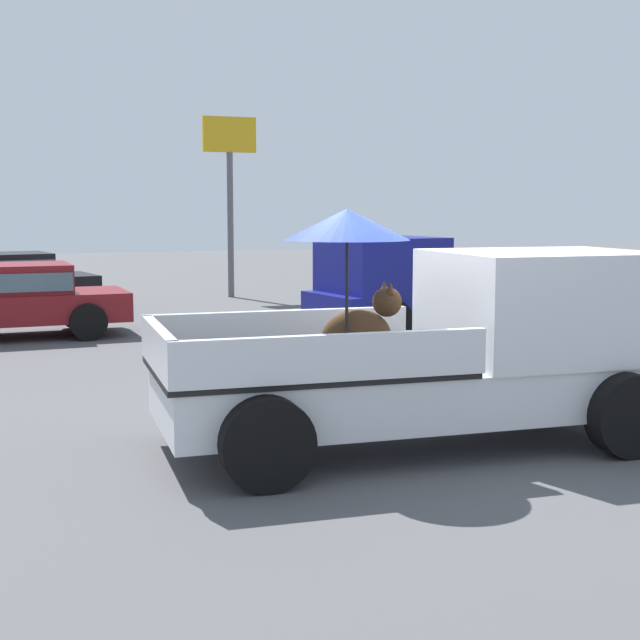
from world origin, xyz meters
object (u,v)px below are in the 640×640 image
object	(u,v)px
pickup_truck_far	(426,286)
motel_sign	(230,170)
pickup_truck_main	(459,347)
parked_sedan_near	(6,297)

from	to	relation	value
pickup_truck_far	motel_sign	size ratio (longest dim) A/B	1.07
pickup_truck_main	pickup_truck_far	world-z (taller)	pickup_truck_main
pickup_truck_far	parked_sedan_near	xyz separation A→B (m)	(-7.42, 2.00, -0.13)
motel_sign	pickup_truck_far	bearing A→B (deg)	-78.26
pickup_truck_far	parked_sedan_near	distance (m)	7.68
pickup_truck_main	motel_sign	size ratio (longest dim) A/B	1.11
pickup_truck_far	motel_sign	world-z (taller)	motel_sign
parked_sedan_near	motel_sign	size ratio (longest dim) A/B	0.93
parked_sedan_near	motel_sign	world-z (taller)	motel_sign
pickup_truck_far	pickup_truck_main	bearing A→B (deg)	57.18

